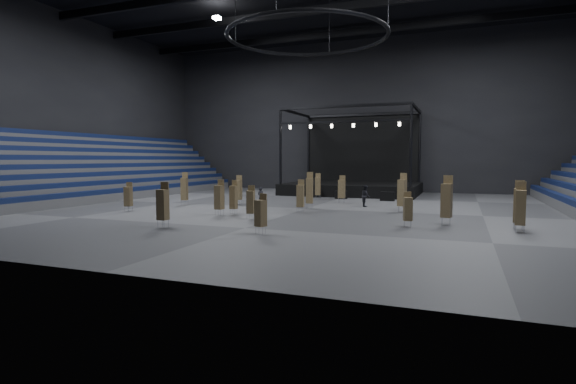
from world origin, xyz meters
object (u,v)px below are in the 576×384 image
(chair_stack_16, at_px, (408,208))
(chair_stack_7, at_px, (261,212))
(flight_case_mid, at_px, (341,195))
(chair_stack_15, at_px, (342,188))
(chair_stack_4, at_px, (310,190))
(chair_stack_5, at_px, (300,195))
(chair_stack_13, at_px, (402,192))
(chair_stack_8, at_px, (251,202))
(chair_stack_11, at_px, (163,204))
(chair_stack_6, at_px, (184,188))
(flight_case_left, at_px, (316,194))
(flight_case_right, at_px, (387,196))
(crew_member, at_px, (366,196))
(chair_stack_14, at_px, (219,197))
(man_center, at_px, (261,198))
(chair_stack_12, at_px, (318,186))
(chair_stack_1, at_px, (519,205))
(chair_stack_9, at_px, (234,197))
(chair_stack_0, at_px, (447,200))
(chair_stack_10, at_px, (238,189))
(chair_stack_2, at_px, (520,207))
(stage, at_px, (354,181))
(chair_stack_3, at_px, (128,196))

(chair_stack_16, bearing_deg, chair_stack_7, -161.94)
(flight_case_mid, height_order, chair_stack_15, chair_stack_15)
(chair_stack_4, bearing_deg, chair_stack_5, -96.07)
(chair_stack_13, bearing_deg, chair_stack_7, -97.19)
(chair_stack_8, xyz_separation_m, chair_stack_11, (-3.05, -4.85, 0.19))
(chair_stack_5, height_order, chair_stack_6, chair_stack_6)
(flight_case_left, xyz_separation_m, flight_case_right, (7.25, -1.26, 0.07))
(chair_stack_11, distance_m, chair_stack_15, 18.16)
(chair_stack_15, bearing_deg, chair_stack_16, -59.63)
(chair_stack_4, xyz_separation_m, crew_member, (3.74, 3.02, -0.56))
(chair_stack_14, distance_m, man_center, 5.28)
(chair_stack_8, distance_m, chair_stack_12, 15.16)
(flight_case_right, relative_size, chair_stack_11, 0.49)
(chair_stack_1, bearing_deg, chair_stack_5, 176.93)
(chair_stack_1, relative_size, chair_stack_9, 1.13)
(chair_stack_0, height_order, chair_stack_10, chair_stack_0)
(chair_stack_2, height_order, chair_stack_6, chair_stack_6)
(chair_stack_8, xyz_separation_m, chair_stack_16, (9.64, 0.19, -0.07))
(stage, relative_size, chair_stack_15, 5.83)
(chair_stack_1, relative_size, chair_stack_11, 1.05)
(chair_stack_10, xyz_separation_m, chair_stack_16, (14.64, -7.75, -0.22))
(flight_case_left, distance_m, chair_stack_4, 10.38)
(stage, height_order, chair_stack_4, stage)
(chair_stack_0, distance_m, chair_stack_11, 16.09)
(chair_stack_1, distance_m, chair_stack_11, 19.34)
(crew_member, bearing_deg, man_center, 99.49)
(stage, relative_size, chair_stack_6, 5.13)
(chair_stack_7, height_order, chair_stack_10, chair_stack_10)
(flight_case_mid, bearing_deg, stage, 92.74)
(chair_stack_1, bearing_deg, flight_case_mid, 142.73)
(chair_stack_6, xyz_separation_m, man_center, (6.86, 0.22, -0.57))
(flight_case_left, xyz_separation_m, chair_stack_14, (-1.69, -16.17, 0.93))
(stage, height_order, chair_stack_8, stage)
(chair_stack_0, relative_size, chair_stack_2, 1.08)
(chair_stack_8, xyz_separation_m, chair_stack_13, (8.43, 7.47, 0.31))
(man_center, xyz_separation_m, crew_member, (7.39, 4.00, 0.05))
(chair_stack_14, height_order, chair_stack_16, chair_stack_14)
(chair_stack_14, height_order, crew_member, chair_stack_14)
(chair_stack_11, distance_m, crew_member, 17.21)
(chair_stack_1, height_order, chair_stack_9, chair_stack_1)
(flight_case_right, distance_m, chair_stack_8, 17.06)
(chair_stack_5, bearing_deg, chair_stack_2, -23.29)
(chair_stack_9, relative_size, chair_stack_12, 0.96)
(chair_stack_0, distance_m, chair_stack_6, 21.06)
(flight_case_left, xyz_separation_m, chair_stack_3, (-9.03, -16.53, 0.78))
(chair_stack_16, bearing_deg, chair_stack_6, 143.86)
(chair_stack_10, height_order, chair_stack_11, chair_stack_11)
(chair_stack_1, relative_size, man_center, 1.62)
(chair_stack_1, distance_m, man_center, 18.13)
(chair_stack_9, relative_size, chair_stack_14, 0.97)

